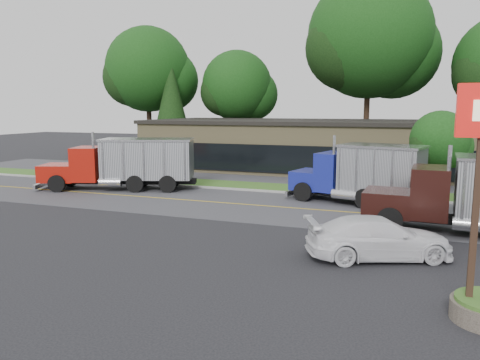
% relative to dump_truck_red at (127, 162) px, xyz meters
% --- Properties ---
extents(ground, '(140.00, 140.00, 0.00)m').
position_rel_dump_truck_red_xyz_m(ground, '(9.13, -11.00, -1.81)').
color(ground, '#2C2C30').
rests_on(ground, ground).
extents(road, '(60.00, 8.00, 0.02)m').
position_rel_dump_truck_red_xyz_m(road, '(9.13, -2.00, -1.81)').
color(road, '#4C4C51').
rests_on(road, ground).
extents(center_line, '(60.00, 0.12, 0.01)m').
position_rel_dump_truck_red_xyz_m(center_line, '(9.13, -2.00, -1.81)').
color(center_line, gold).
rests_on(center_line, ground).
extents(curb, '(60.00, 0.30, 0.12)m').
position_rel_dump_truck_red_xyz_m(curb, '(9.13, 2.20, -1.81)').
color(curb, '#9E9E99').
rests_on(curb, ground).
extents(grass_verge, '(60.00, 3.40, 0.03)m').
position_rel_dump_truck_red_xyz_m(grass_verge, '(9.13, 4.00, -1.81)').
color(grass_verge, '#326221').
rests_on(grass_verge, ground).
extents(far_parking, '(60.00, 7.00, 0.02)m').
position_rel_dump_truck_red_xyz_m(far_parking, '(9.13, 9.00, -1.81)').
color(far_parking, '#4C4C51').
rests_on(far_parking, ground).
extents(strip_mall, '(32.00, 12.00, 4.00)m').
position_rel_dump_truck_red_xyz_m(strip_mall, '(11.13, 15.00, 0.19)').
color(strip_mall, '#9B895F').
rests_on(strip_mall, ground).
extents(tree_far_a, '(10.12, 9.52, 14.43)m').
position_rel_dump_truck_red_xyz_m(tree_far_a, '(-10.72, 21.12, 7.40)').
color(tree_far_a, '#382619').
rests_on(tree_far_a, ground).
extents(tree_far_b, '(8.16, 7.68, 11.64)m').
position_rel_dump_truck_red_xyz_m(tree_far_b, '(-0.75, 23.10, 5.62)').
color(tree_far_b, '#382619').
rests_on(tree_far_b, ground).
extents(tree_far_c, '(12.91, 12.15, 18.42)m').
position_rel_dump_truck_red_xyz_m(tree_far_c, '(13.33, 23.15, 9.94)').
color(tree_far_c, '#382619').
rests_on(tree_far_c, ground).
extents(evergreen_left, '(4.64, 4.64, 10.54)m').
position_rel_dump_truck_red_xyz_m(evergreen_left, '(-6.87, 19.00, 3.98)').
color(evergreen_left, '#382619').
rests_on(evergreen_left, ground).
extents(tree_verge, '(3.66, 3.45, 5.23)m').
position_rel_dump_truck_red_xyz_m(tree_verge, '(19.18, 4.04, 1.50)').
color(tree_verge, '#382619').
rests_on(tree_verge, ground).
extents(dump_truck_red, '(10.24, 5.59, 3.36)m').
position_rel_dump_truck_red_xyz_m(dump_truck_red, '(0.00, 0.00, 0.00)').
color(dump_truck_red, black).
rests_on(dump_truck_red, ground).
extents(dump_truck_blue, '(7.68, 4.23, 3.36)m').
position_rel_dump_truck_red_xyz_m(dump_truck_blue, '(15.10, 0.42, -0.01)').
color(dump_truck_blue, black).
rests_on(dump_truck_blue, ground).
extents(rally_car, '(5.59, 4.00, 1.50)m').
position_rel_dump_truck_red_xyz_m(rally_car, '(16.61, -9.21, -1.06)').
color(rally_car, white).
rests_on(rally_car, ground).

